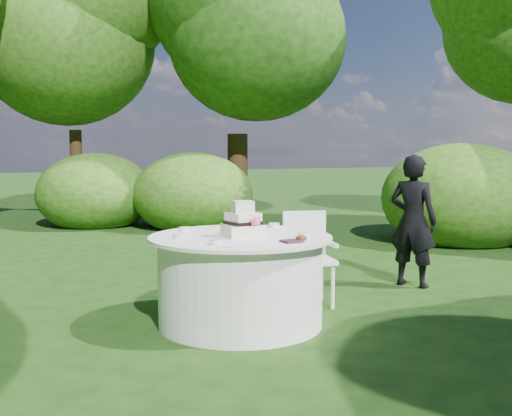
# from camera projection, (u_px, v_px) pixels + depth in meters

# --- Properties ---
(ground) EXTENTS (80.00, 80.00, 0.00)m
(ground) POSITION_uv_depth(u_px,v_px,m) (241.00, 324.00, 5.16)
(ground) COLOR black
(ground) RESTS_ON ground
(napkins) EXTENTS (0.14, 0.14, 0.02)m
(napkins) POSITION_uv_depth(u_px,v_px,m) (291.00, 241.00, 4.71)
(napkins) COLOR #401B30
(napkins) RESTS_ON table
(feather_plume) EXTENTS (0.48, 0.07, 0.01)m
(feather_plume) POSITION_uv_depth(u_px,v_px,m) (248.00, 245.00, 4.54)
(feather_plume) COLOR white
(feather_plume) RESTS_ON table
(guest) EXTENTS (0.55, 0.63, 1.45)m
(guest) POSITION_uv_depth(u_px,v_px,m) (413.00, 221.00, 6.56)
(guest) COLOR black
(guest) RESTS_ON ground
(table) EXTENTS (1.56, 1.56, 0.77)m
(table) POSITION_uv_depth(u_px,v_px,m) (240.00, 280.00, 5.12)
(table) COLOR white
(table) RESTS_ON ground
(cake) EXTENTS (0.33, 0.34, 0.42)m
(cake) POSITION_uv_depth(u_px,v_px,m) (243.00, 223.00, 5.04)
(cake) COLOR silver
(cake) RESTS_ON table
(chair) EXTENTS (0.54, 0.54, 0.90)m
(chair) POSITION_uv_depth(u_px,v_px,m) (307.00, 251.00, 5.83)
(chair) COLOR white
(chair) RESTS_ON ground
(votives) EXTENTS (1.15, 0.93, 0.04)m
(votives) POSITION_uv_depth(u_px,v_px,m) (232.00, 233.00, 5.10)
(votives) COLOR silver
(votives) RESTS_ON table
(petal_cups) EXTENTS (0.11, 1.02, 0.05)m
(petal_cups) POSITION_uv_depth(u_px,v_px,m) (274.00, 231.00, 5.18)
(petal_cups) COLOR #562D16
(petal_cups) RESTS_ON table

